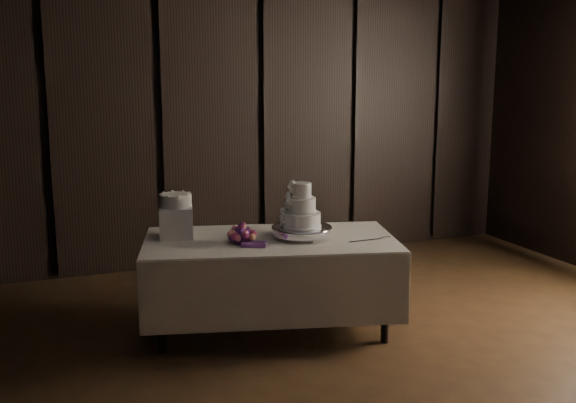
{
  "coord_description": "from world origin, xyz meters",
  "views": [
    {
      "loc": [
        -2.42,
        -3.45,
        2.08
      ],
      "look_at": [
        -0.53,
        1.45,
        1.05
      ],
      "focal_mm": 42.0,
      "sensor_mm": 36.0,
      "label": 1
    }
  ],
  "objects_px": {
    "wedding_cake": "(300,210)",
    "display_table": "(271,280)",
    "box_pedestal": "(176,222)",
    "small_cake": "(175,200)",
    "bouquet": "(243,235)",
    "cake_stand": "(302,232)"
  },
  "relations": [
    {
      "from": "cake_stand",
      "to": "small_cake",
      "type": "distance_m",
      "value": 1.04
    },
    {
      "from": "box_pedestal",
      "to": "cake_stand",
      "type": "bearing_deg",
      "value": -22.54
    },
    {
      "from": "wedding_cake",
      "to": "box_pedestal",
      "type": "height_order",
      "value": "wedding_cake"
    },
    {
      "from": "cake_stand",
      "to": "wedding_cake",
      "type": "distance_m",
      "value": 0.19
    },
    {
      "from": "wedding_cake",
      "to": "display_table",
      "type": "bearing_deg",
      "value": 162.26
    },
    {
      "from": "cake_stand",
      "to": "display_table",
      "type": "bearing_deg",
      "value": 163.85
    },
    {
      "from": "wedding_cake",
      "to": "bouquet",
      "type": "distance_m",
      "value": 0.49
    },
    {
      "from": "box_pedestal",
      "to": "display_table",
      "type": "bearing_deg",
      "value": -24.66
    },
    {
      "from": "display_table",
      "to": "wedding_cake",
      "type": "distance_m",
      "value": 0.62
    },
    {
      "from": "cake_stand",
      "to": "bouquet",
      "type": "xyz_separation_m",
      "value": [
        -0.49,
        0.01,
        0.02
      ]
    },
    {
      "from": "display_table",
      "to": "box_pedestal",
      "type": "distance_m",
      "value": 0.89
    },
    {
      "from": "box_pedestal",
      "to": "small_cake",
      "type": "xyz_separation_m",
      "value": [
        0.0,
        0.0,
        0.18
      ]
    },
    {
      "from": "cake_stand",
      "to": "bouquet",
      "type": "bearing_deg",
      "value": 178.74
    },
    {
      "from": "box_pedestal",
      "to": "small_cake",
      "type": "height_order",
      "value": "small_cake"
    },
    {
      "from": "wedding_cake",
      "to": "small_cake",
      "type": "height_order",
      "value": "wedding_cake"
    },
    {
      "from": "small_cake",
      "to": "bouquet",
      "type": "bearing_deg",
      "value": -40.55
    },
    {
      "from": "box_pedestal",
      "to": "small_cake",
      "type": "bearing_deg",
      "value": 0.0
    },
    {
      "from": "wedding_cake",
      "to": "box_pedestal",
      "type": "xyz_separation_m",
      "value": [
        -0.9,
        0.4,
        -0.11
      ]
    },
    {
      "from": "box_pedestal",
      "to": "small_cake",
      "type": "relative_size",
      "value": 1.02
    },
    {
      "from": "bouquet",
      "to": "cake_stand",
      "type": "bearing_deg",
      "value": -1.26
    },
    {
      "from": "cake_stand",
      "to": "small_cake",
      "type": "xyz_separation_m",
      "value": [
        -0.93,
        0.38,
        0.26
      ]
    },
    {
      "from": "cake_stand",
      "to": "box_pedestal",
      "type": "relative_size",
      "value": 1.86
    }
  ]
}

